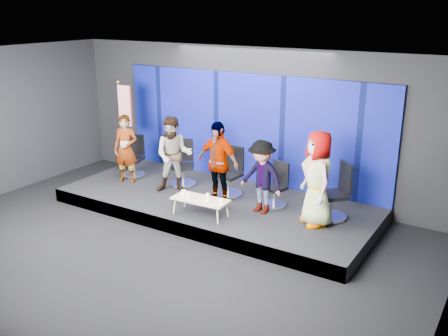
{
  "coord_description": "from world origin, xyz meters",
  "views": [
    {
      "loc": [
        5.62,
        -6.19,
        4.37
      ],
      "look_at": [
        0.28,
        2.4,
        1.08
      ],
      "focal_mm": 40.0,
      "sensor_mm": 36.0,
      "label": 1
    }
  ],
  "objects_px": {
    "chair_c": "(230,179)",
    "flag_stand": "(124,123)",
    "mug_a": "(184,193)",
    "mug_d": "(208,199)",
    "chair_b": "(183,170)",
    "chair_d": "(276,192)",
    "panelist_d": "(262,177)",
    "chair_e": "(335,200)",
    "panelist_e": "(318,179)",
    "mug_c": "(208,195)",
    "chair_a": "(134,162)",
    "mug_b": "(188,196)",
    "mug_e": "(222,201)",
    "coffee_table": "(200,200)",
    "panelist_b": "(174,155)",
    "panelist_c": "(218,162)",
    "panelist_a": "(126,149)"
  },
  "relations": [
    {
      "from": "mug_d",
      "to": "chair_e",
      "type": "bearing_deg",
      "value": 31.31
    },
    {
      "from": "panelist_c",
      "to": "mug_c",
      "type": "xyz_separation_m",
      "value": [
        0.19,
        -0.67,
        -0.49
      ]
    },
    {
      "from": "chair_b",
      "to": "panelist_e",
      "type": "relative_size",
      "value": 0.58
    },
    {
      "from": "mug_b",
      "to": "mug_e",
      "type": "relative_size",
      "value": 1.1
    },
    {
      "from": "chair_a",
      "to": "mug_c",
      "type": "height_order",
      "value": "chair_a"
    },
    {
      "from": "panelist_e",
      "to": "mug_c",
      "type": "height_order",
      "value": "panelist_e"
    },
    {
      "from": "chair_c",
      "to": "coffee_table",
      "type": "relative_size",
      "value": 0.93
    },
    {
      "from": "mug_a",
      "to": "panelist_e",
      "type": "bearing_deg",
      "value": 18.29
    },
    {
      "from": "panelist_a",
      "to": "chair_e",
      "type": "xyz_separation_m",
      "value": [
        5.03,
        0.54,
        -0.44
      ]
    },
    {
      "from": "chair_c",
      "to": "chair_d",
      "type": "height_order",
      "value": "chair_c"
    },
    {
      "from": "chair_c",
      "to": "mug_b",
      "type": "bearing_deg",
      "value": -89.36
    },
    {
      "from": "panelist_c",
      "to": "chair_e",
      "type": "distance_m",
      "value": 2.56
    },
    {
      "from": "chair_e",
      "to": "mug_c",
      "type": "height_order",
      "value": "chair_e"
    },
    {
      "from": "panelist_e",
      "to": "coffee_table",
      "type": "bearing_deg",
      "value": -113.63
    },
    {
      "from": "panelist_d",
      "to": "mug_a",
      "type": "xyz_separation_m",
      "value": [
        -1.38,
        -0.8,
        -0.36
      ]
    },
    {
      "from": "panelist_d",
      "to": "coffee_table",
      "type": "height_order",
      "value": "panelist_d"
    },
    {
      "from": "panelist_a",
      "to": "panelist_b",
      "type": "xyz_separation_m",
      "value": [
        1.38,
        0.08,
        0.05
      ]
    },
    {
      "from": "panelist_d",
      "to": "panelist_e",
      "type": "relative_size",
      "value": 0.82
    },
    {
      "from": "mug_a",
      "to": "mug_e",
      "type": "relative_size",
      "value": 1.16
    },
    {
      "from": "flag_stand",
      "to": "panelist_b",
      "type": "bearing_deg",
      "value": -19.18
    },
    {
      "from": "panelist_b",
      "to": "panelist_d",
      "type": "distance_m",
      "value": 2.26
    },
    {
      "from": "chair_d",
      "to": "flag_stand",
      "type": "relative_size",
      "value": 0.41
    },
    {
      "from": "mug_a",
      "to": "mug_b",
      "type": "xyz_separation_m",
      "value": [
        0.18,
        -0.08,
        -0.0
      ]
    },
    {
      "from": "panelist_d",
      "to": "mug_c",
      "type": "bearing_deg",
      "value": -133.28
    },
    {
      "from": "chair_d",
      "to": "panelist_d",
      "type": "distance_m",
      "value": 0.68
    },
    {
      "from": "mug_a",
      "to": "mug_d",
      "type": "height_order",
      "value": "mug_a"
    },
    {
      "from": "chair_e",
      "to": "panelist_e",
      "type": "height_order",
      "value": "panelist_e"
    },
    {
      "from": "chair_a",
      "to": "coffee_table",
      "type": "bearing_deg",
      "value": -40.04
    },
    {
      "from": "chair_a",
      "to": "panelist_e",
      "type": "height_order",
      "value": "panelist_e"
    },
    {
      "from": "mug_c",
      "to": "flag_stand",
      "type": "distance_m",
      "value": 3.76
    },
    {
      "from": "chair_b",
      "to": "panelist_c",
      "type": "height_order",
      "value": "panelist_c"
    },
    {
      "from": "mug_a",
      "to": "mug_d",
      "type": "relative_size",
      "value": 1.26
    },
    {
      "from": "panelist_e",
      "to": "mug_e",
      "type": "xyz_separation_m",
      "value": [
        -1.66,
        -0.8,
        -0.53
      ]
    },
    {
      "from": "chair_b",
      "to": "mug_e",
      "type": "xyz_separation_m",
      "value": [
        1.89,
        -1.29,
        0.05
      ]
    },
    {
      "from": "coffee_table",
      "to": "mug_e",
      "type": "bearing_deg",
      "value": 3.88
    },
    {
      "from": "chair_a",
      "to": "mug_c",
      "type": "distance_m",
      "value": 3.13
    },
    {
      "from": "coffee_table",
      "to": "flag_stand",
      "type": "bearing_deg",
      "value": 156.51
    },
    {
      "from": "mug_a",
      "to": "mug_c",
      "type": "distance_m",
      "value": 0.52
    },
    {
      "from": "chair_c",
      "to": "flag_stand",
      "type": "distance_m",
      "value": 3.37
    },
    {
      "from": "mug_d",
      "to": "panelist_d",
      "type": "bearing_deg",
      "value": 46.31
    },
    {
      "from": "chair_b",
      "to": "chair_d",
      "type": "relative_size",
      "value": 1.14
    },
    {
      "from": "panelist_a",
      "to": "mug_d",
      "type": "distance_m",
      "value": 3.0
    },
    {
      "from": "panelist_b",
      "to": "coffee_table",
      "type": "relative_size",
      "value": 1.47
    },
    {
      "from": "chair_d",
      "to": "flag_stand",
      "type": "xyz_separation_m",
      "value": [
        -4.41,
        0.17,
        0.92
      ]
    },
    {
      "from": "panelist_e",
      "to": "mug_b",
      "type": "distance_m",
      "value": 2.61
    },
    {
      "from": "chair_a",
      "to": "chair_b",
      "type": "xyz_separation_m",
      "value": [
        1.45,
        0.1,
        0.02
      ]
    },
    {
      "from": "panelist_d",
      "to": "chair_e",
      "type": "relative_size",
      "value": 1.33
    },
    {
      "from": "panelist_c",
      "to": "mug_b",
      "type": "relative_size",
      "value": 17.48
    },
    {
      "from": "panelist_a",
      "to": "chair_d",
      "type": "xyz_separation_m",
      "value": [
        3.74,
        0.53,
        -0.51
      ]
    },
    {
      "from": "chair_c",
      "to": "panelist_e",
      "type": "xyz_separation_m",
      "value": [
        2.25,
        -0.49,
        0.58
      ]
    }
  ]
}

